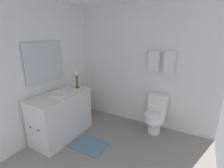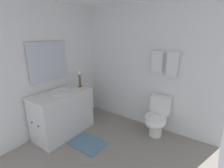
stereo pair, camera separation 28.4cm
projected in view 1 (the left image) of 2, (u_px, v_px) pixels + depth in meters
name	position (u px, v px, depth m)	size (l,w,h in m)	color
floor	(115.00, 153.00, 2.65)	(2.88, 2.39, 0.02)	gray
wall_back	(143.00, 67.00, 3.30)	(2.88, 0.04, 2.45)	white
wall_left	(47.00, 71.00, 2.97)	(0.04, 2.39, 2.45)	white
vanity_cabinet	(61.00, 115.00, 3.01)	(0.58, 1.15, 0.84)	silver
sink_basin	(59.00, 96.00, 2.90)	(0.40, 0.40, 0.24)	white
mirror	(45.00, 62.00, 2.85)	(0.02, 0.79, 0.71)	silver
candle_holder_tall	(77.00, 79.00, 3.20)	(0.09, 0.09, 0.34)	brown
toilet	(155.00, 115.00, 3.13)	(0.39, 0.54, 0.75)	white
towel_bar	(163.00, 52.00, 2.97)	(0.02, 0.02, 0.57)	silver
towel_near_vanity	(154.00, 61.00, 3.08)	(0.21, 0.03, 0.39)	white
towel_center	(169.00, 64.00, 2.95)	(0.20, 0.03, 0.45)	white
bath_mat	(89.00, 145.00, 2.83)	(0.60, 0.44, 0.02)	slate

